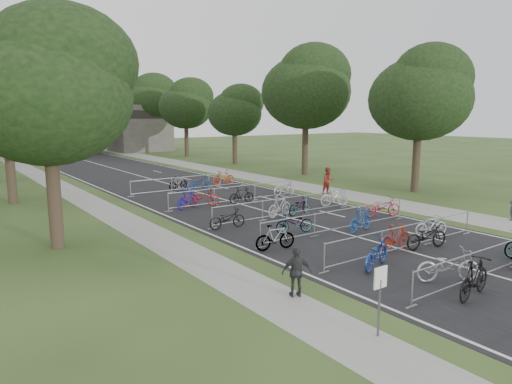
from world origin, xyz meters
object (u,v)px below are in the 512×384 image
at_px(overpass_bridge, 61,129).
at_px(pedestrian_b, 328,181).
at_px(park_sign, 380,288).
at_px(pedestrian_c, 296,272).

distance_m(overpass_bridge, pedestrian_b, 46.75).
bearing_deg(pedestrian_b, overpass_bridge, 105.83).
xyz_separation_m(park_sign, pedestrian_c, (0.00, 3.14, -0.49)).
xyz_separation_m(park_sign, pedestrian_b, (13.86, 15.85, -0.33)).
bearing_deg(pedestrian_c, park_sign, 114.73).
relative_size(park_sign, pedestrian_c, 1.17).
distance_m(park_sign, pedestrian_b, 21.06).
height_order(overpass_bridge, pedestrian_b, overpass_bridge).
height_order(park_sign, pedestrian_c, park_sign).
bearing_deg(pedestrian_c, overpass_bridge, -71.86).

